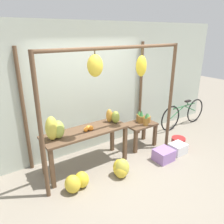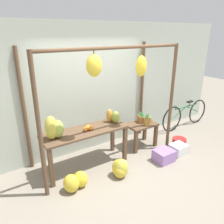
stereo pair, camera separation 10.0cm
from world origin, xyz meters
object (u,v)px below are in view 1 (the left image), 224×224
at_px(orange_pile, 88,128).
at_px(banana_pile_ground_left, 77,182).
at_px(banana_pile_ground_right, 121,169).
at_px(fruit_crate_white, 164,155).
at_px(banana_pile_on_table, 55,129).
at_px(blue_bucket, 178,142).
at_px(pineapple_cluster, 143,118).
at_px(fruit_crate_purple, 178,148).
at_px(parked_bicycle, 183,114).
at_px(papaya_pile, 113,117).

distance_m(orange_pile, banana_pile_ground_left, 1.00).
relative_size(banana_pile_ground_right, fruit_crate_white, 1.03).
distance_m(banana_pile_on_table, blue_bucket, 2.96).
distance_m(banana_pile_on_table, banana_pile_ground_right, 1.43).
xyz_separation_m(orange_pile, pineapple_cluster, (1.48, 0.07, -0.15)).
height_order(pineapple_cluster, blue_bucket, pineapple_cluster).
bearing_deg(fruit_crate_purple, banana_pile_on_table, 164.55).
xyz_separation_m(banana_pile_on_table, blue_bucket, (2.78, -0.51, -0.88)).
bearing_deg(orange_pile, fruit_crate_purple, -19.95).
bearing_deg(parked_bicycle, banana_pile_on_table, -176.74).
height_order(fruit_crate_white, papaya_pile, papaya_pile).
height_order(banana_pile_on_table, fruit_crate_purple, banana_pile_on_table).
bearing_deg(orange_pile, parked_bicycle, 4.23).
relative_size(orange_pile, parked_bicycle, 0.11).
xyz_separation_m(pineapple_cluster, parked_bicycle, (1.72, 0.17, -0.32)).
distance_m(banana_pile_ground_right, fruit_crate_white, 1.08).
height_order(pineapple_cluster, fruit_crate_purple, pineapple_cluster).
height_order(banana_pile_ground_left, parked_bicycle, parked_bicycle).
bearing_deg(banana_pile_ground_left, papaya_pile, 25.88).
distance_m(banana_pile_ground_right, papaya_pile, 1.07).
xyz_separation_m(pineapple_cluster, fruit_crate_white, (-0.09, -0.77, -0.57)).
bearing_deg(orange_pile, papaya_pile, 5.16).
height_order(banana_pile_on_table, papaya_pile, banana_pile_on_table).
relative_size(banana_pile_ground_left, blue_bucket, 1.69).
relative_size(banana_pile_ground_right, papaya_pile, 1.29).
bearing_deg(banana_pile_ground_right, fruit_crate_white, -3.83).
distance_m(banana_pile_ground_left, banana_pile_ground_right, 0.86).
bearing_deg(pineapple_cluster, blue_bucket, -40.61).
xyz_separation_m(parked_bicycle, papaya_pile, (-2.57, -0.18, 0.55)).
xyz_separation_m(banana_pile_ground_right, parked_bicycle, (2.88, 0.87, 0.20)).
xyz_separation_m(fruit_crate_white, parked_bicycle, (1.80, 0.95, 0.25)).
bearing_deg(parked_bicycle, orange_pile, -175.77).
relative_size(pineapple_cluster, blue_bucket, 1.21).
xyz_separation_m(banana_pile_ground_left, parked_bicycle, (3.73, 0.74, 0.21)).
xyz_separation_m(pineapple_cluster, blue_bucket, (0.65, -0.56, -0.58)).
bearing_deg(banana_pile_on_table, orange_pile, -1.53).
distance_m(banana_pile_on_table, fruit_crate_white, 2.34).
bearing_deg(parked_bicycle, fruit_crate_white, -152.36).
relative_size(banana_pile_ground_left, fruit_crate_white, 1.40).
height_order(banana_pile_on_table, orange_pile, banana_pile_on_table).
relative_size(papaya_pile, fruit_crate_purple, 0.88).
distance_m(pineapple_cluster, banana_pile_ground_left, 2.16).
distance_m(fruit_crate_white, parked_bicycle, 2.05).
bearing_deg(fruit_crate_purple, papaya_pile, 149.51).
height_order(blue_bucket, fruit_crate_purple, same).
height_order(fruit_crate_white, blue_bucket, fruit_crate_white).
height_order(banana_pile_ground_left, fruit_crate_purple, banana_pile_ground_left).
height_order(orange_pile, fruit_crate_white, orange_pile).
xyz_separation_m(banana_pile_on_table, pineapple_cluster, (2.13, 0.05, -0.30)).
height_order(banana_pile_on_table, blue_bucket, banana_pile_on_table).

